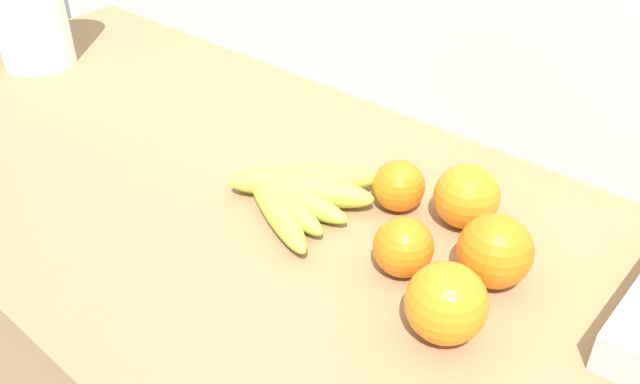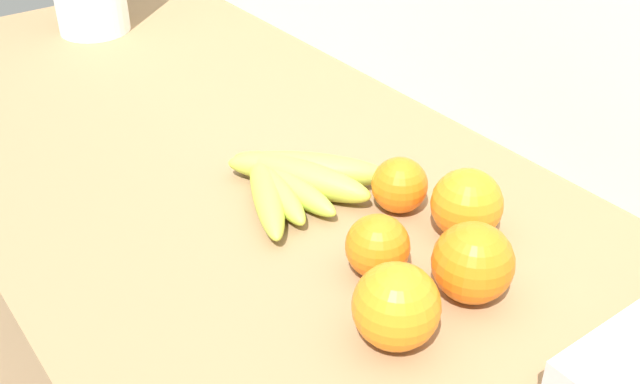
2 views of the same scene
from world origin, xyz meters
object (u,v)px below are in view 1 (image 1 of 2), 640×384
orange_right (403,247)px  orange_back_right (495,251)px  orange_back_left (467,196)px  banana_bunch (294,192)px  orange_far_right (446,303)px  orange_front (399,186)px

orange_right → orange_back_right: bearing=32.0°
orange_right → orange_back_left: 0.12m
banana_bunch → orange_far_right: bearing=-13.9°
orange_far_right → orange_back_left: bearing=114.7°
orange_far_right → orange_front: bearing=137.5°
orange_back_left → orange_front: size_ratio=1.21×
orange_right → orange_front: orange_right is taller
orange_far_right → orange_front: orange_far_right is taller
banana_bunch → orange_back_left: (0.18, 0.11, 0.02)m
orange_right → orange_front: bearing=127.8°
banana_bunch → orange_right: 0.18m
orange_back_right → orange_far_right: same height
orange_front → orange_back_left: bearing=17.9°
banana_bunch → orange_back_right: size_ratio=2.54×
orange_right → orange_back_left: size_ratio=0.85×
banana_bunch → orange_front: size_ratio=3.16×
orange_back_right → orange_front: orange_back_right is taller
banana_bunch → orange_front: (0.10, 0.08, 0.01)m
orange_back_left → banana_bunch: bearing=-149.4°
banana_bunch → orange_right: bearing=-4.6°
orange_back_right → orange_front: bearing=164.1°
orange_right → orange_front: (-0.07, 0.10, -0.00)m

